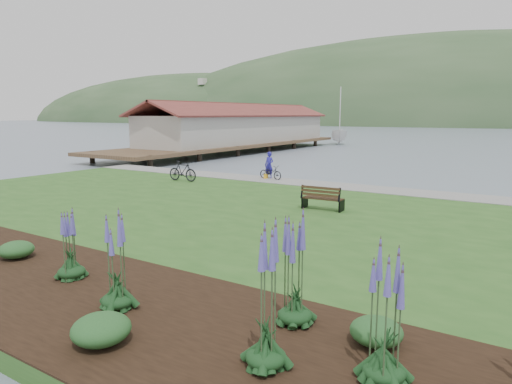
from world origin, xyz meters
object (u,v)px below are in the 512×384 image
Objects in this scene: person at (269,163)px; sailboat at (339,144)px; park_bench at (322,198)px; bicycle_a at (271,172)px.

person is 0.07× the size of sailboat.
park_bench is 8.86m from bicycle_a.
bicycle_a is at bearing 131.55° from park_bench.
person is 1.19× the size of bicycle_a.
bicycle_a is (0.28, -0.30, -0.52)m from person.
bicycle_a is 0.06× the size of sailboat.
person is (-6.44, 6.66, 0.43)m from park_bench.
sailboat is (-17.38, 43.89, -0.90)m from park_bench.
person reaches higher than park_bench.
person is at bearing -98.80° from sailboat.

